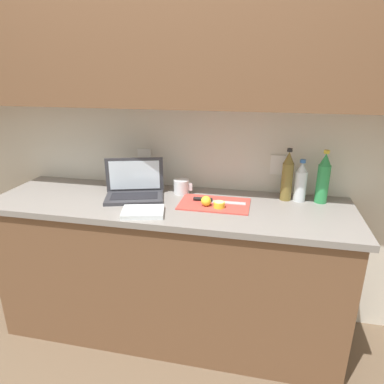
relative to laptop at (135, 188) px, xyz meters
The scene contains 13 objects.
ground_plane 0.98m from the laptop, 12.08° to the right, with size 12.00×12.00×0.00m, color brown.
wall_back 0.68m from the laptop, 40.08° to the left, with size 5.20×0.38×2.60m.
counter_unit 0.53m from the laptop, 12.41° to the right, with size 2.10×0.62×0.89m.
laptop is the anchor object (origin of this frame).
cutting_board 0.49m from the laptop, ahead, with size 0.40×0.25×0.01m, color #D1473D.
knife 0.46m from the laptop, ahead, with size 0.30×0.04×0.02m.
lemon_half_cut 0.53m from the laptop, ahead, with size 0.06×0.06×0.03m.
lemon_whole_beside 0.45m from the laptop, ahead, with size 0.06×0.06×0.06m.
bottle_green_soda 0.90m from the laptop, ahead, with size 0.07×0.07×0.31m.
bottle_oil_tall 0.98m from the laptop, ahead, with size 0.07×0.07×0.25m.
bottle_water_clear 1.10m from the laptop, ahead, with size 0.07×0.07×0.31m.
measuring_cup 0.29m from the laptop, 24.59° to the left, with size 0.12×0.10×0.09m.
dish_towel 0.28m from the laptop, 59.92° to the right, with size 0.22×0.16×0.02m, color white.
Camera 1 is at (0.53, -1.78, 1.62)m, focal length 32.00 mm.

